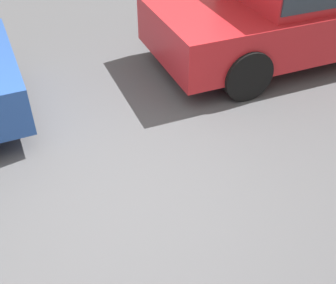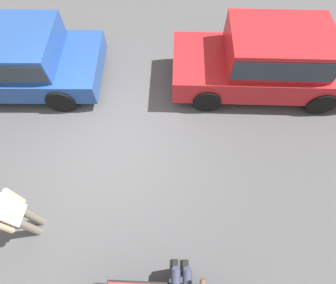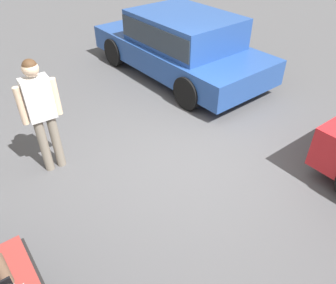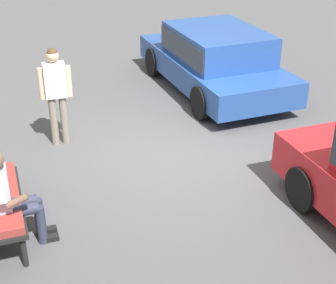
% 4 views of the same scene
% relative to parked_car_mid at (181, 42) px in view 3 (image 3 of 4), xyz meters
% --- Properties ---
extents(ground_plane, '(60.00, 60.00, 0.00)m').
position_rel_parked_car_mid_xyz_m(ground_plane, '(-2.53, 1.89, -0.77)').
color(ground_plane, '#4C4C4F').
extents(parked_car_mid, '(4.39, 2.12, 1.39)m').
position_rel_parked_car_mid_xyz_m(parked_car_mid, '(0.00, 0.00, 0.00)').
color(parked_car_mid, '#23478E').
rests_on(parked_car_mid, ground_plane).
extents(pedestrian_standing, '(0.22, 0.55, 1.73)m').
position_rel_parked_car_mid_xyz_m(pedestrian_standing, '(-1.45, 3.59, 0.26)').
color(pedestrian_standing, gray).
rests_on(pedestrian_standing, ground_plane).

